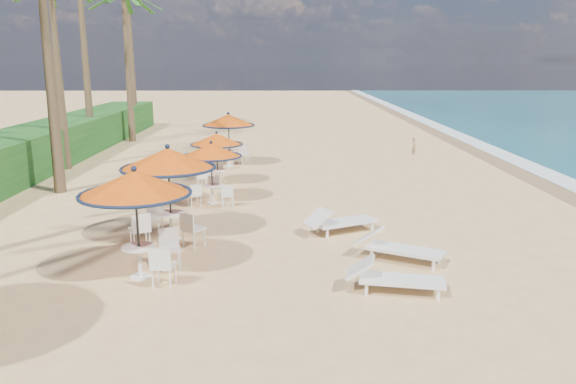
# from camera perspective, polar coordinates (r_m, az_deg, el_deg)

# --- Properties ---
(ground) EXTENTS (160.00, 160.00, 0.00)m
(ground) POSITION_cam_1_polar(r_m,az_deg,el_deg) (12.78, 9.31, -9.16)
(ground) COLOR tan
(ground) RESTS_ON ground
(foam_strip) EXTENTS (1.20, 140.00, 0.04)m
(foam_strip) POSITION_cam_1_polar(r_m,az_deg,el_deg) (24.94, 26.86, 0.64)
(foam_strip) COLOR white
(foam_strip) RESTS_ON ground
(wetsand_band) EXTENTS (1.40, 140.00, 0.02)m
(wetsand_band) POSITION_cam_1_polar(r_m,az_deg,el_deg) (24.54, 24.99, 0.65)
(wetsand_band) COLOR olive
(wetsand_band) RESTS_ON ground
(scrub_hedge) EXTENTS (3.00, 40.00, 1.80)m
(scrub_hedge) POSITION_cam_1_polar(r_m,az_deg,el_deg) (25.64, -26.79, 3.01)
(scrub_hedge) COLOR #194716
(scrub_hedge) RESTS_ON ground
(station_0) EXTENTS (2.49, 2.49, 2.59)m
(station_0) POSITION_cam_1_polar(r_m,az_deg,el_deg) (12.77, -14.93, -0.13)
(station_0) COLOR black
(station_0) RESTS_ON ground
(station_1) EXTENTS (2.56, 2.56, 2.67)m
(station_1) POSITION_cam_1_polar(r_m,az_deg,el_deg) (15.34, -12.19, 2.13)
(station_1) COLOR black
(station_1) RESTS_ON ground
(station_2) EXTENTS (2.09, 2.09, 2.18)m
(station_2) POSITION_cam_1_polar(r_m,az_deg,el_deg) (19.27, -7.79, 3.46)
(station_2) COLOR black
(station_2) RESTS_ON ground
(station_3) EXTENTS (2.06, 2.06, 2.15)m
(station_3) POSITION_cam_1_polar(r_m,az_deg,el_deg) (22.13, -7.39, 4.68)
(station_3) COLOR black
(station_3) RESTS_ON ground
(station_4) EXTENTS (2.42, 2.42, 2.52)m
(station_4) POSITION_cam_1_polar(r_m,az_deg,el_deg) (26.04, -5.98, 6.78)
(station_4) COLOR black
(station_4) RESTS_ON ground
(lounger_near) EXTENTS (2.16, 1.03, 0.74)m
(lounger_near) POSITION_cam_1_polar(r_m,az_deg,el_deg) (12.24, 10.49, -8.48)
(lounger_near) COLOR silver
(lounger_near) RESTS_ON ground
(lounger_mid) EXTENTS (2.23, 1.63, 0.78)m
(lounger_mid) POSITION_cam_1_polar(r_m,az_deg,el_deg) (14.12, 10.95, -5.45)
(lounger_mid) COLOR silver
(lounger_mid) RESTS_ON ground
(lounger_far) EXTENTS (2.22, 1.55, 0.77)m
(lounger_far) POSITION_cam_1_polar(r_m,az_deg,el_deg) (16.09, 5.17, -2.94)
(lounger_far) COLOR silver
(lounger_far) RESTS_ON ground
(palm_6) EXTENTS (5.00, 5.00, 8.74)m
(palm_6) POSITION_cam_1_polar(r_m,az_deg,el_deg) (35.48, -16.33, 17.84)
(palm_6) COLOR brown
(palm_6) RESTS_ON ground
(person) EXTENTS (0.33, 0.41, 0.98)m
(person) POSITION_cam_1_polar(r_m,az_deg,el_deg) (29.93, 12.69, 4.60)
(person) COLOR #98714D
(person) RESTS_ON ground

